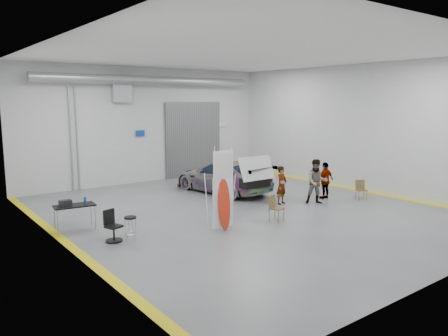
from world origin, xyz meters
TOP-DOWN VIEW (x-y plane):
  - ground at (0.00, 0.00)m, footprint 16.00×16.00m
  - room_shell at (0.24, 2.22)m, footprint 14.02×16.18m
  - sedan_car at (1.44, 3.33)m, footprint 2.81×5.38m
  - person_a at (1.96, -0.05)m, footprint 0.66×0.52m
  - person_b at (3.17, -0.89)m, footprint 1.16×1.12m
  - person_c at (4.20, -0.49)m, footprint 0.94×0.39m
  - surfboard_display at (-2.20, -1.56)m, footprint 0.80×0.25m
  - folding_chair_near at (-0.07, -1.85)m, footprint 0.53×0.56m
  - folding_chair_far at (5.25, -1.61)m, footprint 0.55×0.60m
  - shop_stool at (-5.19, -0.76)m, footprint 0.39×0.39m
  - work_table at (-6.21, 1.53)m, footprint 1.38×0.79m
  - office_chair at (-5.63, -0.45)m, footprint 0.53×0.56m
  - trunk_lid at (1.44, 1.02)m, footprint 1.74×1.05m

SIDE VIEW (x-z plane):
  - ground at x=0.00m, z-range 0.00..0.00m
  - folding_chair_far at x=5.25m, z-range -0.16..0.69m
  - folding_chair_near at x=-0.07m, z-range -0.17..0.75m
  - shop_stool at x=-5.19m, z-range 0.00..0.77m
  - office_chair at x=-5.63m, z-range -0.06..0.91m
  - sedan_car at x=1.44m, z-range 0.00..1.49m
  - person_a at x=1.96m, z-range 0.00..1.60m
  - person_c at x=4.20m, z-range 0.00..1.63m
  - work_table at x=-6.21m, z-range 0.29..1.37m
  - person_b at x=3.17m, z-range 0.00..1.88m
  - surfboard_display at x=-2.20m, z-range -0.27..2.56m
  - trunk_lid at x=1.44m, z-range 1.49..1.53m
  - room_shell at x=0.24m, z-range 1.07..7.08m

